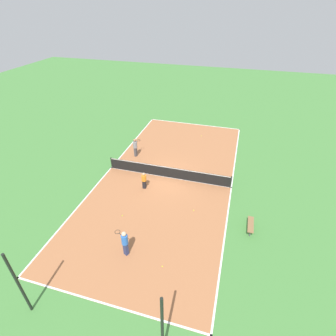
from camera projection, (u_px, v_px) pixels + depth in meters
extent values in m
plane|color=#47843D|center=(168.00, 177.00, 21.10)|extent=(80.00, 80.00, 0.00)
cube|color=#AD6B42|center=(168.00, 177.00, 21.09)|extent=(10.15, 21.69, 0.02)
cube|color=white|center=(231.00, 188.00, 19.93)|extent=(0.10, 21.69, 0.00)
cube|color=white|center=(111.00, 168.00, 22.24)|extent=(0.10, 21.69, 0.00)
cube|color=white|center=(194.00, 124.00, 29.74)|extent=(10.15, 0.10, 0.00)
cube|color=white|center=(106.00, 304.00, 12.43)|extent=(10.15, 0.10, 0.00)
cube|color=white|center=(168.00, 177.00, 21.09)|extent=(10.15, 0.10, 0.00)
cylinder|color=black|center=(231.00, 182.00, 19.67)|extent=(0.10, 0.10, 1.02)
cylinder|color=black|center=(112.00, 163.00, 21.93)|extent=(0.10, 0.10, 1.02)
cube|color=black|center=(168.00, 172.00, 20.82)|extent=(9.85, 0.03, 0.97)
cube|color=white|center=(168.00, 167.00, 20.57)|extent=(9.85, 0.04, 0.06)
cube|color=olive|center=(251.00, 224.00, 16.18)|extent=(0.36, 1.43, 0.04)
cylinder|color=#4C4C51|center=(250.00, 221.00, 16.75)|extent=(0.08, 0.08, 0.41)
cylinder|color=#4C4C51|center=(250.00, 234.00, 15.85)|extent=(0.08, 0.08, 0.41)
cube|color=navy|center=(126.00, 249.00, 14.59)|extent=(0.32, 0.29, 0.87)
cylinder|color=blue|center=(125.00, 240.00, 14.18)|extent=(0.49, 0.49, 0.61)
sphere|color=beige|center=(124.00, 234.00, 13.94)|extent=(0.26, 0.26, 0.26)
cylinder|color=#262626|center=(121.00, 234.00, 14.28)|extent=(0.26, 0.16, 0.03)
torus|color=black|center=(117.00, 232.00, 14.44)|extent=(0.41, 0.41, 0.02)
cube|color=#4C4C51|center=(136.00, 152.00, 23.61)|extent=(0.25, 0.29, 0.87)
cylinder|color=gray|center=(135.00, 145.00, 23.21)|extent=(0.43, 0.43, 0.61)
sphere|color=#A87A56|center=(135.00, 140.00, 22.97)|extent=(0.26, 0.26, 0.26)
cylinder|color=#262626|center=(137.00, 142.00, 23.36)|extent=(0.09, 0.28, 0.03)
torus|color=black|center=(139.00, 140.00, 23.57)|extent=(0.36, 0.36, 0.02)
cube|color=black|center=(144.00, 184.00, 19.71)|extent=(0.27, 0.22, 0.69)
cylinder|color=orange|center=(144.00, 178.00, 19.38)|extent=(0.38, 0.38, 0.48)
sphere|color=tan|center=(144.00, 174.00, 19.19)|extent=(0.21, 0.21, 0.21)
sphere|color=#CCE033|center=(122.00, 215.00, 17.36)|extent=(0.07, 0.07, 0.07)
sphere|color=#CCE033|center=(201.00, 136.00, 27.19)|extent=(0.07, 0.07, 0.07)
sphere|color=#CCE033|center=(162.00, 266.00, 14.10)|extent=(0.07, 0.07, 0.07)
sphere|color=#CCE033|center=(194.00, 210.00, 17.78)|extent=(0.07, 0.07, 0.07)
cylinder|color=black|center=(162.00, 328.00, 9.68)|extent=(0.12, 0.12, 3.95)
cylinder|color=black|center=(19.00, 284.00, 11.15)|extent=(0.12, 0.12, 3.95)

